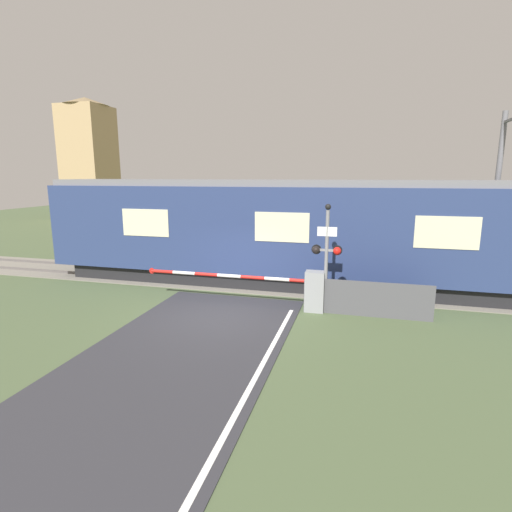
{
  "coord_description": "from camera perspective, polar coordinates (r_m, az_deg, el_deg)",
  "views": [
    {
      "loc": [
        4.11,
        -11.07,
        4.25
      ],
      "look_at": [
        0.7,
        1.76,
        1.57
      ],
      "focal_mm": 28.0,
      "sensor_mm": 36.0,
      "label": 1
    }
  ],
  "objects": [
    {
      "name": "catenary_pole",
      "position": [
        17.86,
        31.08,
        7.2
      ],
      "size": [
        0.2,
        1.9,
        6.59
      ],
      "color": "slate",
      "rests_on": "ground_plane"
    },
    {
      "name": "roadside_fence",
      "position": [
        12.71,
        15.54,
        -5.95
      ],
      "size": [
        3.85,
        0.06,
        1.1
      ],
      "color": "#4C4C51",
      "rests_on": "ground_plane"
    },
    {
      "name": "distant_building",
      "position": [
        44.83,
        -22.71,
        12.77
      ],
      "size": [
        4.63,
        4.63,
        11.82
      ],
      "color": "tan",
      "rests_on": "ground_plane"
    },
    {
      "name": "signal_post",
      "position": [
        12.45,
        10.04,
        0.57
      ],
      "size": [
        0.94,
        0.26,
        3.42
      ],
      "color": "gray",
      "rests_on": "ground_plane"
    },
    {
      "name": "train",
      "position": [
        15.45,
        4.67,
        3.36
      ],
      "size": [
        19.42,
        2.77,
        4.1
      ],
      "color": "black",
      "rests_on": "ground_plane"
    },
    {
      "name": "crossing_barrier",
      "position": [
        12.85,
        6.25,
        -4.65
      ],
      "size": [
        6.11,
        0.44,
        1.3
      ],
      "color": "gray",
      "rests_on": "ground_plane"
    },
    {
      "name": "ground_plane",
      "position": [
        12.55,
        -5.22,
        -8.43
      ],
      "size": [
        80.0,
        80.0,
        0.0
      ],
      "primitive_type": "plane",
      "color": "#475638"
    },
    {
      "name": "track_bed",
      "position": [
        16.17,
        -0.36,
        -3.73
      ],
      "size": [
        36.0,
        3.2,
        0.13
      ],
      "color": "slate",
      "rests_on": "ground_plane"
    }
  ]
}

